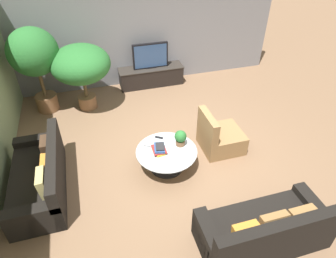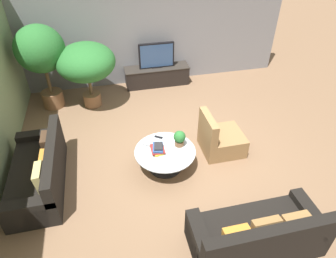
{
  "view_description": "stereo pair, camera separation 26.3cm",
  "coord_description": "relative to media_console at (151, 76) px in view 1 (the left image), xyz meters",
  "views": [
    {
      "loc": [
        -1.47,
        -4.29,
        4.07
      ],
      "look_at": [
        -0.16,
        0.14,
        0.55
      ],
      "focal_mm": 32.0,
      "sensor_mm": 36.0,
      "label": 1
    },
    {
      "loc": [
        -1.21,
        -4.36,
        4.07
      ],
      "look_at": [
        -0.16,
        0.14,
        0.55
      ],
      "focal_mm": 32.0,
      "sensor_mm": 36.0,
      "label": 2
    }
  ],
  "objects": [
    {
      "name": "ground_plane",
      "position": [
        -0.18,
        -2.94,
        -0.27
      ],
      "size": [
        24.0,
        24.0,
        0.0
      ],
      "primitive_type": "plane",
      "color": "brown"
    },
    {
      "name": "back_wall_stone",
      "position": [
        -0.18,
        0.32,
        1.23
      ],
      "size": [
        7.4,
        0.12,
        3.0
      ],
      "primitive_type": "cube",
      "color": "slate",
      "rests_on": "ground"
    },
    {
      "name": "media_console",
      "position": [
        0.0,
        0.0,
        0.0
      ],
      "size": [
        1.75,
        0.5,
        0.51
      ],
      "color": "black",
      "rests_on": "ground"
    },
    {
      "name": "television",
      "position": [
        0.0,
        -0.0,
        0.58
      ],
      "size": [
        0.94,
        0.13,
        0.67
      ],
      "color": "black",
      "rests_on": "media_console"
    },
    {
      "name": "coffee_table",
      "position": [
        -0.5,
        -3.26,
        0.03
      ],
      "size": [
        1.13,
        1.13,
        0.41
      ],
      "color": "black",
      "rests_on": "ground"
    },
    {
      "name": "couch_by_wall",
      "position": [
        -2.74,
        -3.19,
        0.02
      ],
      "size": [
        0.84,
        1.93,
        0.84
      ],
      "rotation": [
        0.0,
        0.0,
        -1.57
      ],
      "color": "black",
      "rests_on": "ground"
    },
    {
      "name": "couch_near_entry",
      "position": [
        0.41,
        -5.19,
        0.02
      ],
      "size": [
        1.88,
        0.84,
        0.84
      ],
      "rotation": [
        0.0,
        0.0,
        3.14
      ],
      "color": "black",
      "rests_on": "ground"
    },
    {
      "name": "armchair_wicker",
      "position": [
        0.68,
        -3.01,
        0.01
      ],
      "size": [
        0.8,
        0.76,
        0.86
      ],
      "rotation": [
        0.0,
        0.0,
        1.57
      ],
      "color": "olive",
      "rests_on": "ground"
    },
    {
      "name": "potted_palm_tall",
      "position": [
        -2.71,
        -0.5,
        1.12
      ],
      "size": [
        1.09,
        1.09,
        2.01
      ],
      "color": "brown",
      "rests_on": "ground"
    },
    {
      "name": "potted_palm_corner",
      "position": [
        -1.77,
        -0.68,
        0.85
      ],
      "size": [
        1.35,
        1.35,
        1.57
      ],
      "color": "brown",
      "rests_on": "ground"
    },
    {
      "name": "potted_plant_tabletop",
      "position": [
        -0.21,
        -3.16,
        0.32
      ],
      "size": [
        0.22,
        0.22,
        0.31
      ],
      "color": "brown",
      "rests_on": "coffee_table"
    },
    {
      "name": "book_stack",
      "position": [
        -0.64,
        -3.24,
        0.21
      ],
      "size": [
        0.25,
        0.32,
        0.14
      ],
      "color": "gold",
      "rests_on": "coffee_table"
    },
    {
      "name": "remote_black",
      "position": [
        -0.54,
        -2.85,
        0.16
      ],
      "size": [
        0.16,
        0.12,
        0.02
      ],
      "primitive_type": "cube",
      "rotation": [
        0.0,
        0.0,
        0.99
      ],
      "color": "black",
      "rests_on": "coffee_table"
    },
    {
      "name": "remote_silver",
      "position": [
        -0.8,
        -3.03,
        0.16
      ],
      "size": [
        0.16,
        0.12,
        0.02
      ],
      "primitive_type": "cube",
      "rotation": [
        0.0,
        0.0,
        0.99
      ],
      "color": "gray",
      "rests_on": "coffee_table"
    }
  ]
}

